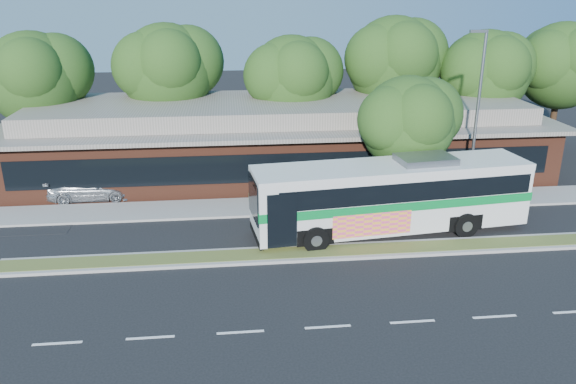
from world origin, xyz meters
name	(u,v)px	position (x,y,z in m)	size (l,w,h in m)	color
ground	(308,261)	(0.00, 0.00, 0.00)	(120.00, 120.00, 0.00)	black
median_strip	(306,253)	(0.00, 0.60, 0.07)	(26.00, 1.10, 0.15)	#4D5825
sidewalk	(291,206)	(0.00, 6.40, 0.06)	(44.00, 2.60, 0.12)	gray
plaza_building	(279,137)	(0.00, 12.99, 2.13)	(33.20, 11.20, 4.45)	#572A1B
lamp_post	(476,114)	(9.56, 6.00, 4.90)	(0.93, 0.18, 9.07)	slate
tree_bg_a	(41,76)	(-14.58, 15.14, 5.87)	(6.47, 5.80, 8.63)	black
tree_bg_b	(174,68)	(-6.57, 16.14, 6.14)	(6.69, 6.00, 9.00)	black
tree_bg_c	(298,77)	(1.40, 15.13, 5.59)	(6.24, 5.60, 8.26)	black
tree_bg_d	(400,60)	(8.45, 16.15, 6.42)	(6.91, 6.20, 9.37)	black
tree_bg_e	(490,71)	(14.42, 15.14, 5.74)	(6.47, 5.80, 8.50)	black
tree_bg_f	(567,63)	(20.43, 16.14, 6.06)	(6.69, 6.00, 8.92)	black
transit_bus	(392,191)	(4.34, 2.67, 2.04)	(13.25, 4.26, 3.66)	silver
sedan	(90,188)	(-10.84, 8.68, 0.65)	(1.83, 4.50, 1.31)	#ACAFB3
sidewalk_tree	(413,120)	(6.35, 6.32, 4.56)	(5.41, 4.85, 6.88)	black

